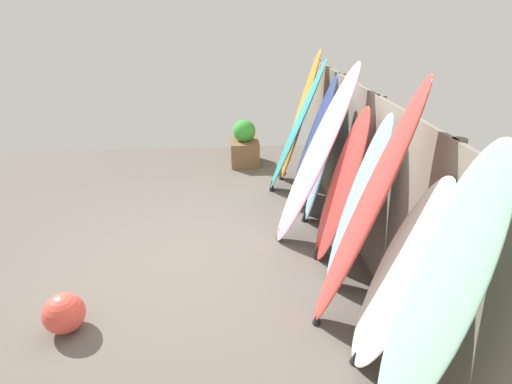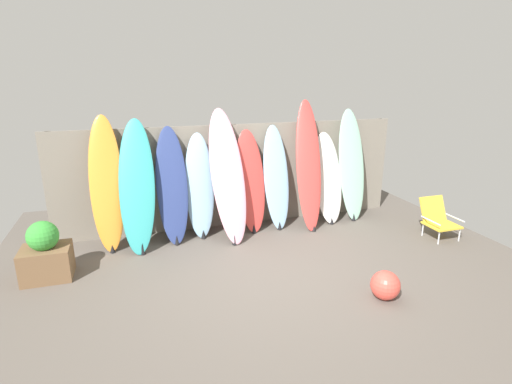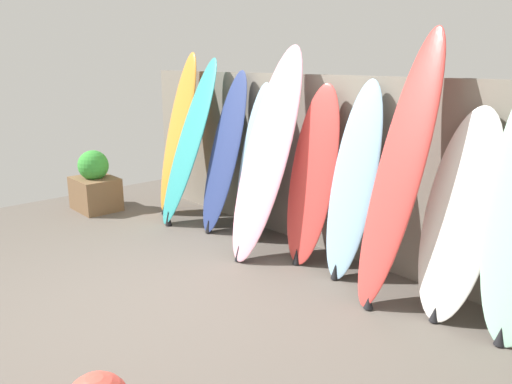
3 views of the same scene
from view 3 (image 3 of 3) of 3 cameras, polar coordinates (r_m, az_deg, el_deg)
ground at (r=4.26m, az=-11.24°, el=-12.54°), size 7.68×7.68×0.00m
fence_back at (r=5.19m, az=7.63°, el=3.17°), size 6.08×0.11×1.80m
surfboard_orange_0 at (r=6.51m, az=-8.91°, el=6.51°), size 0.52×0.63×2.05m
surfboard_teal_1 at (r=6.08m, az=-7.65°, el=5.62°), size 0.64×0.87×1.98m
surfboard_navy_2 at (r=5.73m, az=-3.65°, el=4.41°), size 0.50×0.61×1.84m
surfboard_skyblue_3 at (r=5.44m, az=-0.28°, el=3.29°), size 0.51×0.48×1.72m
surfboard_pink_4 at (r=4.95m, az=1.25°, el=4.42°), size 0.63×0.94×2.11m
surfboard_red_5 at (r=4.82m, az=6.44°, el=1.76°), size 0.55×0.51×1.74m
surfboard_skyblue_6 at (r=4.54m, az=11.07°, el=1.09°), size 0.47×0.51×1.79m
surfboard_red_7 at (r=4.09m, az=16.11°, el=2.38°), size 0.53×0.79×2.21m
surfboard_white_8 at (r=4.06m, az=22.23°, el=-2.55°), size 0.56×0.57×1.62m
planter_box at (r=6.94m, az=-17.94°, el=0.80°), size 0.61×0.49×0.80m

